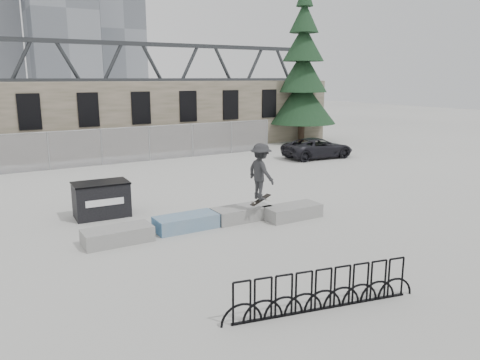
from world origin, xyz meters
name	(u,v)px	position (x,y,z in m)	size (l,w,h in m)	color
ground	(203,225)	(0.00, 0.00, 0.00)	(120.00, 120.00, 0.00)	#BBBCB6
stone_wall	(84,119)	(0.00, 16.24, 2.26)	(36.00, 2.58, 4.50)	#69614E
chainlink_fence	(102,147)	(0.00, 12.50, 1.04)	(22.06, 0.06, 2.02)	gray
planter_far_left	(118,235)	(-2.91, -0.25, 0.25)	(2.00, 0.90, 0.46)	gray
planter_center_left	(186,222)	(-0.66, -0.12, 0.25)	(2.00, 0.90, 0.46)	teal
planter_center_right	(241,213)	(1.39, -0.18, 0.25)	(2.00, 0.90, 0.46)	gray
planter_offset	(292,211)	(3.01, -0.90, 0.25)	(2.00, 0.90, 0.46)	gray
dumpster	(101,199)	(-2.59, 2.67, 0.62)	(1.92, 1.22, 1.23)	black
bike_rack	(323,290)	(-0.39, -6.46, 0.44)	(4.41, 0.95, 0.90)	black
spruce_tree	(303,78)	(15.44, 14.51, 4.68)	(5.03, 5.03, 11.50)	#38281E
truss_bridge	(92,82)	(10.00, 55.00, 4.13)	(70.00, 3.00, 9.80)	#2D3033
suv	(318,148)	(11.78, 8.22, 0.61)	(2.02, 4.38, 1.22)	black
skateboarder	(261,172)	(1.76, -0.78, 1.75)	(0.79, 1.24, 2.03)	#262729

